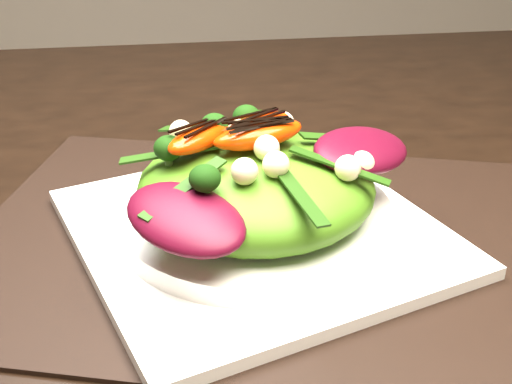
{
  "coord_description": "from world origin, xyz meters",
  "views": [
    {
      "loc": [
        -0.38,
        -0.66,
        1.06
      ],
      "look_at": [
        -0.31,
        -0.17,
        0.8
      ],
      "focal_mm": 48.0,
      "sensor_mm": 36.0,
      "label": 1
    }
  ],
  "objects": [
    {
      "name": "macadamia_nut",
      "position": [
        -0.3,
        -0.22,
        0.84
      ],
      "size": [
        0.02,
        0.02,
        0.02
      ],
      "primitive_type": "sphere",
      "rotation": [
        0.0,
        0.0,
        -0.28
      ],
      "color": "beige",
      "rests_on": "lettuce_mound"
    },
    {
      "name": "plate_base",
      "position": [
        -0.31,
        -0.17,
        0.76
      ],
      "size": [
        0.36,
        0.36,
        0.01
      ],
      "primitive_type": "cube",
      "rotation": [
        0.0,
        0.0,
        0.33
      ],
      "color": "white",
      "rests_on": "placemat"
    },
    {
      "name": "lettuce_mound",
      "position": [
        -0.31,
        -0.17,
        0.8
      ],
      "size": [
        0.23,
        0.23,
        0.07
      ],
      "primitive_type": "ellipsoid",
      "rotation": [
        0.0,
        0.0,
        -0.2
      ],
      "color": "#4B7C17",
      "rests_on": "salad_bowl"
    },
    {
      "name": "balsamic_drizzle",
      "position": [
        -0.31,
        -0.15,
        0.85
      ],
      "size": [
        0.05,
        0.01,
        0.0
      ],
      "primitive_type": "cube",
      "rotation": [
        0.0,
        0.0,
        0.23
      ],
      "color": "black",
      "rests_on": "orange_segment"
    },
    {
      "name": "dining_table",
      "position": [
        0.0,
        0.0,
        0.73
      ],
      "size": [
        1.6,
        0.9,
        0.75
      ],
      "primitive_type": "cube",
      "color": "black",
      "rests_on": "floor"
    },
    {
      "name": "broccoli_floret",
      "position": [
        -0.36,
        -0.13,
        0.84
      ],
      "size": [
        0.04,
        0.04,
        0.03
      ],
      "primitive_type": "sphere",
      "rotation": [
        0.0,
        0.0,
        0.17
      ],
      "color": "black",
      "rests_on": "lettuce_mound"
    },
    {
      "name": "orange_segment",
      "position": [
        -0.31,
        -0.15,
        0.84
      ],
      "size": [
        0.07,
        0.04,
        0.02
      ],
      "primitive_type": "ellipsoid",
      "rotation": [
        0.0,
        0.0,
        0.23
      ],
      "color": "red",
      "rests_on": "lettuce_mound"
    },
    {
      "name": "salad_bowl",
      "position": [
        -0.31,
        -0.17,
        0.77
      ],
      "size": [
        0.28,
        0.28,
        0.02
      ],
      "primitive_type": "cylinder",
      "rotation": [
        0.0,
        0.0,
        0.26
      ],
      "color": "white",
      "rests_on": "plate_base"
    },
    {
      "name": "placemat",
      "position": [
        -0.31,
        -0.17,
        0.75
      ],
      "size": [
        0.56,
        0.48,
        0.0
      ],
      "primitive_type": "cube",
      "rotation": [
        0.0,
        0.0,
        -0.29
      ],
      "color": "black",
      "rests_on": "dining_table"
    },
    {
      "name": "radicchio_leaf",
      "position": [
        -0.23,
        -0.17,
        0.83
      ],
      "size": [
        0.12,
        0.11,
        0.02
      ],
      "primitive_type": "ellipsoid",
      "rotation": [
        0.0,
        0.0,
        0.64
      ],
      "color": "#400615",
      "rests_on": "lettuce_mound"
    }
  ]
}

